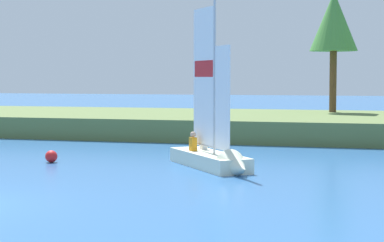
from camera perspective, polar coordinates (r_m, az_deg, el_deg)
name	(u,v)px	position (r m, az deg, el deg)	size (l,w,h in m)	color
shore_bank	(192,123)	(37.81, 0.03, -0.18)	(80.00, 11.80, 1.08)	#5B703D
shoreline_tree_midleft	(334,23)	(39.97, 11.75, 8.04)	(2.72, 2.72, 6.86)	brown
sailboat	(217,154)	(22.99, 2.07, -2.76)	(3.96, 4.60, 6.42)	silver
channel_buoy	(51,156)	(25.36, -11.66, -2.91)	(0.44, 0.44, 0.44)	red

